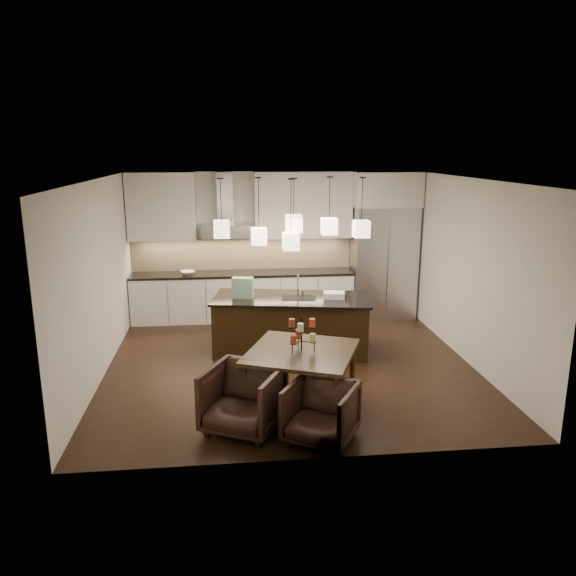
{
  "coord_description": "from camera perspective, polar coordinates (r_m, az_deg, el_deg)",
  "views": [
    {
      "loc": [
        -0.91,
        -8.07,
        3.23
      ],
      "look_at": [
        0.0,
        0.2,
        1.15
      ],
      "focal_mm": 35.0,
      "sensor_mm": 36.0,
      "label": 1
    }
  ],
  "objects": [
    {
      "name": "food_container",
      "position": [
        8.99,
        4.7,
        -0.73
      ],
      "size": [
        0.37,
        0.29,
        0.1
      ],
      "primitive_type": "cube",
      "rotation": [
        0.0,
        0.0,
        -0.18
      ],
      "color": "silver",
      "rests_on": "island_top"
    },
    {
      "name": "floor",
      "position": [
        8.74,
        0.14,
        -7.72
      ],
      "size": [
        5.5,
        5.5,
        0.02
      ],
      "primitive_type": "cube",
      "color": "black",
      "rests_on": "ground"
    },
    {
      "name": "dining_table",
      "position": [
        7.21,
        1.36,
        -9.21
      ],
      "size": [
        1.66,
        1.66,
        0.77
      ],
      "primitive_type": null,
      "rotation": [
        0.0,
        0.0,
        -0.39
      ],
      "color": "black",
      "rests_on": "floor"
    },
    {
      "name": "pendant_b",
      "position": [
        8.83,
        -2.97,
        5.27
      ],
      "size": [
        0.24,
        0.24,
        0.26
      ],
      "primitive_type": "cube",
      "color": "beige",
      "rests_on": "ceiling"
    },
    {
      "name": "candle_c",
      "position": [
        6.92,
        0.55,
        -5.23
      ],
      "size": [
        0.1,
        0.1,
        0.1
      ],
      "primitive_type": "cylinder",
      "rotation": [
        0.0,
        0.0,
        -0.39
      ],
      "color": "brown",
      "rests_on": "candelabra"
    },
    {
      "name": "pendant_d",
      "position": [
        9.04,
        4.2,
        6.26
      ],
      "size": [
        0.24,
        0.24,
        0.26
      ],
      "primitive_type": "cube",
      "color": "beige",
      "rests_on": "ceiling"
    },
    {
      "name": "wall_front",
      "position": [
        5.69,
        3.27,
        -4.76
      ],
      "size": [
        5.5,
        0.02,
        2.8
      ],
      "primitive_type": "cube",
      "color": "silver",
      "rests_on": "ground"
    },
    {
      "name": "armchair_left",
      "position": [
        6.69,
        -4.58,
        -11.18
      ],
      "size": [
        1.11,
        1.12,
        0.77
      ],
      "primitive_type": "imported",
      "rotation": [
        0.0,
        0.0,
        -0.46
      ],
      "color": "black",
      "rests_on": "floor"
    },
    {
      "name": "pendant_f",
      "position": [
        8.46,
        0.3,
        4.75
      ],
      "size": [
        0.24,
        0.24,
        0.26
      ],
      "primitive_type": "cube",
      "color": "beige",
      "rests_on": "ceiling"
    },
    {
      "name": "tote_bag",
      "position": [
        8.98,
        -4.61,
        0.03
      ],
      "size": [
        0.36,
        0.23,
        0.33
      ],
      "primitive_type": "cube",
      "rotation": [
        0.0,
        0.0,
        -0.18
      ],
      "color": "#195E44",
      "rests_on": "island_top"
    },
    {
      "name": "fridge_panel",
      "position": [
        10.9,
        9.92,
        9.86
      ],
      "size": [
        1.26,
        0.72,
        0.65
      ],
      "primitive_type": "cube",
      "color": "silver",
      "rests_on": "refrigerator"
    },
    {
      "name": "wall_right",
      "position": [
        9.05,
        17.8,
        1.69
      ],
      "size": [
        0.02,
        5.5,
        2.8
      ],
      "primitive_type": "cube",
      "color": "silver",
      "rests_on": "ground"
    },
    {
      "name": "hood_canopy",
      "position": [
        10.65,
        -6.33,
        5.81
      ],
      "size": [
        0.9,
        0.52,
        0.24
      ],
      "primitive_type": "cube",
      "color": "#B7B7BA",
      "rests_on": "wall_back"
    },
    {
      "name": "hood_chimney",
      "position": [
        10.7,
        -6.42,
        9.08
      ],
      "size": [
        0.3,
        0.28,
        0.96
      ],
      "primitive_type": "cube",
      "color": "#B7B7BA",
      "rests_on": "hood_canopy"
    },
    {
      "name": "lower_cabinets",
      "position": [
        10.86,
        -4.57,
        -0.88
      ],
      "size": [
        4.21,
        0.62,
        0.88
      ],
      "primitive_type": "cube",
      "color": "silver",
      "rests_on": "floor"
    },
    {
      "name": "armchair_right",
      "position": [
        6.47,
        3.35,
        -12.53
      ],
      "size": [
        1.0,
        1.01,
        0.68
      ],
      "primitive_type": "imported",
      "rotation": [
        0.0,
        0.0,
        -0.54
      ],
      "color": "black",
      "rests_on": "floor"
    },
    {
      "name": "candle_a",
      "position": [
        6.98,
        2.53,
        -5.07
      ],
      "size": [
        0.1,
        0.1,
        0.1
      ],
      "primitive_type": "cylinder",
      "rotation": [
        0.0,
        0.0,
        -0.39
      ],
      "color": "beige",
      "rests_on": "candelabra"
    },
    {
      "name": "ceiling",
      "position": [
        8.13,
        0.16,
        11.08
      ],
      "size": [
        5.5,
        5.5,
        0.02
      ],
      "primitive_type": "cube",
      "color": "white",
      "rests_on": "wall_back"
    },
    {
      "name": "fruit_bowl",
      "position": [
        10.72,
        -10.14,
        1.55
      ],
      "size": [
        0.33,
        0.33,
        0.06
      ],
      "primitive_type": "imported",
      "rotation": [
        0.0,
        0.0,
        0.36
      ],
      "color": "silver",
      "rests_on": "countertop"
    },
    {
      "name": "candle_b",
      "position": [
        7.14,
        1.08,
        -4.61
      ],
      "size": [
        0.1,
        0.1,
        0.1
      ],
      "primitive_type": "cylinder",
      "rotation": [
        0.0,
        0.0,
        -0.39
      ],
      "color": "red",
      "rests_on": "candelabra"
    },
    {
      "name": "backsplash",
      "position": [
        10.98,
        -4.7,
        3.53
      ],
      "size": [
        4.21,
        0.02,
        0.63
      ],
      "primitive_type": "cube",
      "color": "#CAB68B",
      "rests_on": "countertop"
    },
    {
      "name": "upper_cab_right",
      "position": [
        10.79,
        1.56,
        8.43
      ],
      "size": [
        1.85,
        0.35,
        1.25
      ],
      "primitive_type": "cube",
      "color": "silver",
      "rests_on": "wall_back"
    },
    {
      "name": "wall_back",
      "position": [
        11.02,
        -1.46,
        4.48
      ],
      "size": [
        5.5,
        0.02,
        2.8
      ],
      "primitive_type": "cube",
      "color": "silver",
      "rests_on": "ground"
    },
    {
      "name": "candle_e",
      "position": [
        7.01,
        0.39,
        -3.55
      ],
      "size": [
        0.1,
        0.1,
        0.1
      ],
      "primitive_type": "cylinder",
      "rotation": [
        0.0,
        0.0,
        -0.39
      ],
      "color": "brown",
      "rests_on": "candelabra"
    },
    {
      "name": "countertop",
      "position": [
        10.76,
        -4.61,
        1.49
      ],
      "size": [
        4.21,
        0.66,
        0.04
      ],
      "primitive_type": "cube",
      "color": "black",
      "rests_on": "lower_cabinets"
    },
    {
      "name": "candle_f",
      "position": [
        6.83,
        1.28,
        -4.03
      ],
      "size": [
        0.1,
        0.1,
        0.1
      ],
      "primitive_type": "cylinder",
      "rotation": [
        0.0,
        0.0,
        -0.39
      ],
      "color": "beige",
      "rests_on": "candelabra"
    },
    {
      "name": "candelabra",
      "position": [
        7.0,
        1.39,
        -4.63
      ],
      "size": [
        0.48,
        0.48,
        0.45
      ],
      "primitive_type": null,
      "rotation": [
        0.0,
        0.0,
        -0.39
      ],
      "color": "black",
      "rests_on": "dining_table"
    },
    {
      "name": "refrigerator",
      "position": [
        11.08,
        9.62,
        2.63
      ],
      "size": [
        1.2,
        0.72,
        2.15
      ],
      "primitive_type": "cube",
      "color": "#B7B7BA",
      "rests_on": "floor"
    },
    {
      "name": "faucet",
      "position": [
        9.06,
        1.01,
        0.32
      ],
      "size": [
        0.14,
        0.25,
        0.37
      ],
      "primitive_type": null,
      "rotation": [
        0.0,
        0.0,
        -0.18
      ],
      "color": "silver",
      "rests_on": "island_top"
    },
    {
      "name": "island_top",
      "position": [
        9.02,
        0.36,
        -1.08
      ],
      "size": [
        2.66,
        1.49,
        0.04
      ],
      "primitive_type": "cube",
      "rotation": [
        0.0,
        0.0,
        -0.18
      ],
      "color": "black",
      "rests_on": "island_body"
    },
    {
      "name": "wall_left",
      "position": [
        8.48,
        -18.73,
        0.82
      ],
      "size": [
        0.02,
        5.5,
        2.8
      ],
      "primitive_type": "cube",
      "color": "silver",
      "rests_on": "ground"
    },
    {
      "name": "island_body",
      "position": [
        9.15,
        0.35,
        -3.79
      ],
      "size": [
        2.57,
        1.4,
        0.86
      ],
      "primitive_type": "cube",
      "rotation": [
        0.0,
        0.0,
        -0.18
      ],
      "color": "black",
      "rests_on": "floor"
    },
    {
      "name": "pendant_a",
      "position": [
        8.62,
        -6.75,
        5.96
      ],
      "size": [
        0.24,
        0.24,
        0.26
      ],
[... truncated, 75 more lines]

